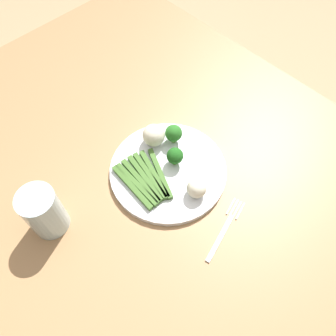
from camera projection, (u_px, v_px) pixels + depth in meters
name	position (u px, v px, depth m)	size (l,w,h in m)	color
ground_plane	(158.00, 262.00, 1.46)	(6.00, 6.00, 0.02)	tan
dining_table	(152.00, 192.00, 0.90)	(1.34, 1.05, 0.73)	#9E754C
plate	(168.00, 171.00, 0.82)	(0.28, 0.28, 0.01)	white
asparagus_bundle	(146.00, 179.00, 0.80)	(0.16, 0.12, 0.01)	#3D6626
broccoli_left	(174.00, 133.00, 0.84)	(0.04, 0.04, 0.05)	#568E33
broccoli_near_center	(175.00, 156.00, 0.80)	(0.04, 0.04, 0.05)	#4C7F2B
cauliflower_outer_edge	(154.00, 135.00, 0.84)	(0.06, 0.06, 0.06)	silver
cauliflower_front	(197.00, 188.00, 0.76)	(0.05, 0.05, 0.05)	silver
fork	(225.00, 229.00, 0.75)	(0.06, 0.16, 0.00)	silver
water_glass	(44.00, 212.00, 0.71)	(0.08, 0.08, 0.12)	silver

